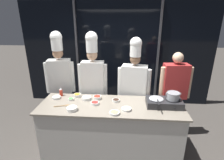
{
  "coord_description": "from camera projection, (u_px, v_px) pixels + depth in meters",
  "views": [
    {
      "loc": [
        0.22,
        -2.58,
        2.29
      ],
      "look_at": [
        0.0,
        0.25,
        1.27
      ],
      "focal_mm": 28.0,
      "sensor_mm": 36.0,
      "label": 1
    }
  ],
  "objects": [
    {
      "name": "portable_stove",
      "position": [
        164.0,
        103.0,
        2.85
      ],
      "size": [
        0.57,
        0.33,
        0.13
      ],
      "color": "#28282B",
      "rests_on": "demo_counter"
    },
    {
      "name": "prep_bowl_scallions",
      "position": [
        71.0,
        99.0,
        3.06
      ],
      "size": [
        0.09,
        0.09,
        0.04
      ],
      "color": "white",
      "rests_on": "demo_counter"
    },
    {
      "name": "prep_bowl_chicken",
      "position": [
        72.0,
        109.0,
        2.72
      ],
      "size": [
        0.17,
        0.17,
        0.06
      ],
      "color": "white",
      "rests_on": "demo_counter"
    },
    {
      "name": "prep_bowl_soy_glaze",
      "position": [
        116.0,
        100.0,
        3.01
      ],
      "size": [
        0.13,
        0.13,
        0.04
      ],
      "color": "white",
      "rests_on": "demo_counter"
    },
    {
      "name": "ground_plane",
      "position": [
        111.0,
        149.0,
        3.21
      ],
      "size": [
        24.0,
        24.0,
        0.0
      ],
      "primitive_type": "plane",
      "color": "#47423D"
    },
    {
      "name": "prep_bowl_ginger",
      "position": [
        126.0,
        109.0,
        2.73
      ],
      "size": [
        0.16,
        0.16,
        0.04
      ],
      "color": "white",
      "rests_on": "demo_counter"
    },
    {
      "name": "chef_line",
      "position": [
        134.0,
        82.0,
        3.34
      ],
      "size": [
        0.62,
        0.32,
        1.97
      ],
      "rotation": [
        0.0,
        0.0,
        2.98
      ],
      "color": "#232326",
      "rests_on": "ground_plane"
    },
    {
      "name": "demo_counter",
      "position": [
        111.0,
        128.0,
        3.05
      ],
      "size": [
        2.39,
        0.79,
        0.92
      ],
      "color": "beige",
      "rests_on": "ground_plane"
    },
    {
      "name": "prep_bowl_chili_flakes",
      "position": [
        97.0,
        97.0,
        3.1
      ],
      "size": [
        0.14,
        0.14,
        0.06
      ],
      "color": "white",
      "rests_on": "demo_counter"
    },
    {
      "name": "chef_head",
      "position": [
        60.0,
        75.0,
        3.51
      ],
      "size": [
        0.57,
        0.31,
        2.06
      ],
      "rotation": [
        0.0,
        0.0,
        3.34
      ],
      "color": "#4C4C51",
      "rests_on": "ground_plane"
    },
    {
      "name": "window_wall_back",
      "position": [
        117.0,
        55.0,
        4.62
      ],
      "size": [
        5.0,
        0.09,
        2.7
      ],
      "color": "black",
      "rests_on": "ground_plane"
    },
    {
      "name": "chef_sous",
      "position": [
        93.0,
        77.0,
        3.38
      ],
      "size": [
        0.56,
        0.23,
        2.06
      ],
      "rotation": [
        0.0,
        0.0,
        3.17
      ],
      "color": "#4C4C51",
      "rests_on": "ground_plane"
    },
    {
      "name": "prep_bowl_onion",
      "position": [
        86.0,
        98.0,
        3.08
      ],
      "size": [
        0.16,
        0.16,
        0.05
      ],
      "color": "white",
      "rests_on": "demo_counter"
    },
    {
      "name": "prep_bowl_rice",
      "position": [
        56.0,
        97.0,
        3.12
      ],
      "size": [
        0.15,
        0.15,
        0.04
      ],
      "color": "white",
      "rests_on": "demo_counter"
    },
    {
      "name": "person_guest",
      "position": [
        174.0,
        87.0,
        3.34
      ],
      "size": [
        0.6,
        0.28,
        1.7
      ],
      "rotation": [
        0.0,
        0.0,
        3.23
      ],
      "color": "#4C4C51",
      "rests_on": "ground_plane"
    },
    {
      "name": "prep_bowl_carrots",
      "position": [
        77.0,
        95.0,
        3.18
      ],
      "size": [
        0.13,
        0.13,
        0.06
      ],
      "color": "white",
      "rests_on": "demo_counter"
    },
    {
      "name": "frying_pan",
      "position": [
        156.0,
        98.0,
        2.82
      ],
      "size": [
        0.23,
        0.4,
        0.05
      ],
      "color": "#ADAFB5",
      "rests_on": "portable_stove"
    },
    {
      "name": "prep_bowl_bell_pepper",
      "position": [
        95.0,
        103.0,
        2.91
      ],
      "size": [
        0.14,
        0.14,
        0.04
      ],
      "color": "white",
      "rests_on": "demo_counter"
    },
    {
      "name": "serving_spoon_slotted",
      "position": [
        65.0,
        105.0,
        2.86
      ],
      "size": [
        0.25,
        0.1,
        0.02
      ],
      "color": "olive",
      "rests_on": "demo_counter"
    },
    {
      "name": "squeeze_bottle_chili",
      "position": [
        61.0,
        92.0,
        3.22
      ],
      "size": [
        0.06,
        0.06,
        0.16
      ],
      "color": "red",
      "rests_on": "demo_counter"
    },
    {
      "name": "prep_bowl_mushrooms",
      "position": [
        114.0,
        113.0,
        2.62
      ],
      "size": [
        0.16,
        0.16,
        0.04
      ],
      "color": "white",
      "rests_on": "demo_counter"
    },
    {
      "name": "stock_pot",
      "position": [
        173.0,
        96.0,
        2.8
      ],
      "size": [
        0.23,
        0.2,
        0.12
      ],
      "color": "#93969B",
      "rests_on": "portable_stove"
    }
  ]
}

